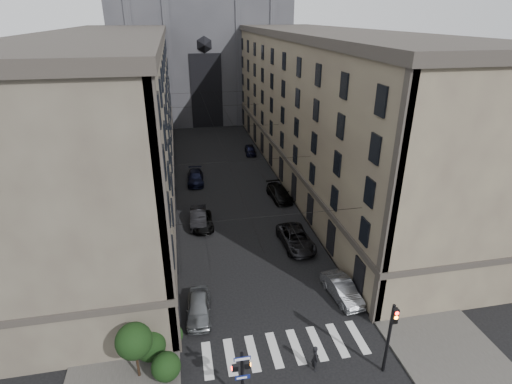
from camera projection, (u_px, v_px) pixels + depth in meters
sidewalk_left at (148, 184)px, 52.83m from camera, size 7.00×80.00×0.15m
sidewalk_right at (300, 173)px, 56.58m from camera, size 7.00×80.00×0.15m
zebra_crossing at (285, 348)px, 26.98m from camera, size 11.00×3.20×0.01m
building_left at (114, 116)px, 48.53m from camera, size 13.60×60.60×18.85m
building_right at (324, 107)px, 53.32m from camera, size 13.60×60.60×18.85m
gothic_tower at (199, 29)px, 82.35m from camera, size 35.00×23.00×58.00m
pedestrian_signal_left at (242, 373)px, 22.27m from camera, size 1.02×0.38×4.00m
traffic_light_right at (391, 331)px, 23.88m from camera, size 0.34×0.50×5.20m
shrub_cluster at (150, 347)px, 24.70m from camera, size 3.90×4.40×3.90m
tram_wires at (225, 128)px, 51.45m from camera, size 14.00×60.00×0.43m
car_left_near at (199, 308)px, 29.57m from camera, size 2.19×4.64×1.54m
car_left_midnear at (198, 217)px, 42.61m from camera, size 1.96×4.94×1.60m
car_left_midfar at (202, 221)px, 42.10m from camera, size 2.19×4.69×1.30m
car_left_far at (195, 178)px, 53.10m from camera, size 2.36×5.28×1.50m
car_right_near at (342, 289)px, 31.52m from camera, size 2.16×4.79×1.53m
car_right_midnear at (296, 239)px, 38.55m from camera, size 2.88×5.90×1.61m
car_right_midfar at (279, 193)px, 48.53m from camera, size 2.53×5.37×1.51m
car_right_far at (250, 150)px, 64.12m from camera, size 1.96×4.16×1.38m
pedestrian at (315, 358)px, 25.07m from camera, size 0.48×0.69×1.82m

